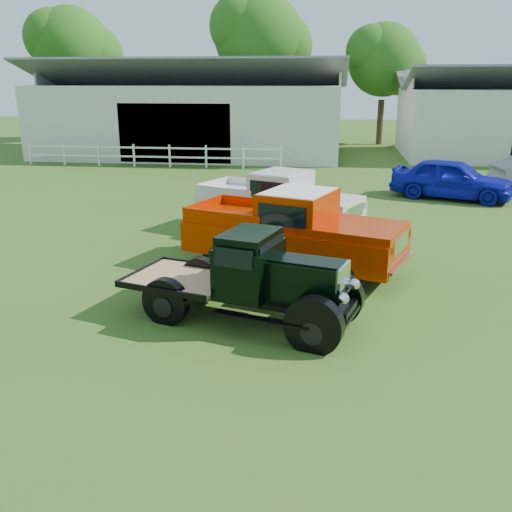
% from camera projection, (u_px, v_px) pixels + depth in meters
% --- Properties ---
extents(ground, '(120.00, 120.00, 0.00)m').
position_uv_depth(ground, '(238.00, 326.00, 11.01)').
color(ground, '#305D17').
extents(shed_left, '(18.80, 10.20, 5.60)m').
position_uv_depth(shed_left, '(195.00, 108.00, 35.67)').
color(shed_left, beige).
rests_on(shed_left, ground).
extents(fence_rail, '(14.20, 0.16, 1.20)m').
position_uv_depth(fence_rail, '(152.00, 156.00, 30.77)').
color(fence_rail, white).
rests_on(fence_rail, ground).
extents(tree_a, '(6.30, 6.30, 10.50)m').
position_uv_depth(tree_a, '(73.00, 69.00, 42.96)').
color(tree_a, '#1B590F').
rests_on(tree_a, ground).
extents(tree_b, '(6.90, 6.90, 11.50)m').
position_uv_depth(tree_b, '(258.00, 62.00, 41.99)').
color(tree_b, '#1B590F').
rests_on(tree_b, ground).
extents(tree_c, '(5.40, 5.40, 9.00)m').
position_uv_depth(tree_c, '(383.00, 80.00, 40.27)').
color(tree_c, '#1B590F').
rests_on(tree_c, ground).
extents(vintage_flatbed, '(4.91, 3.00, 1.82)m').
position_uv_depth(vintage_flatbed, '(245.00, 277.00, 10.99)').
color(vintage_flatbed, black).
rests_on(vintage_flatbed, ground).
extents(red_pickup, '(5.91, 3.89, 2.01)m').
position_uv_depth(red_pickup, '(293.00, 230.00, 14.03)').
color(red_pickup, '#AD2200').
rests_on(red_pickup, ground).
extents(white_pickup, '(5.51, 3.87, 1.89)m').
position_uv_depth(white_pickup, '(278.00, 204.00, 17.28)').
color(white_pickup, silver).
rests_on(white_pickup, ground).
extents(misc_car_blue, '(5.01, 3.38, 1.58)m').
position_uv_depth(misc_car_blue, '(452.00, 179.00, 22.48)').
color(misc_car_blue, '#0E13A7').
rests_on(misc_car_blue, ground).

